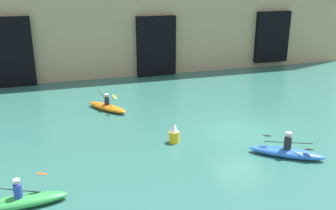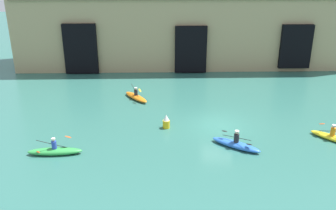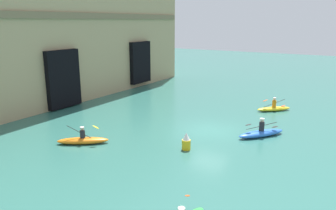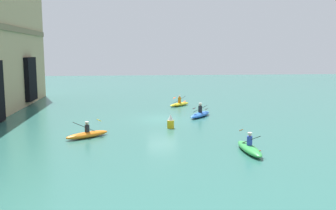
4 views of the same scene
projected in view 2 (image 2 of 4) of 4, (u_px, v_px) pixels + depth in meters
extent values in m
plane|color=#2D665B|center=(219.00, 125.00, 28.42)|extent=(120.00, 120.00, 0.00)
cube|color=black|center=(81.00, 49.00, 39.62)|extent=(3.50, 0.70, 5.29)
cube|color=black|center=(191.00, 49.00, 39.96)|extent=(3.38, 0.70, 4.99)
cube|color=black|center=(295.00, 46.00, 40.14)|extent=(3.35, 0.70, 4.70)
ellipsoid|color=blue|center=(236.00, 145.00, 25.14)|extent=(3.28, 2.69, 0.42)
cylinder|color=#232328|center=(236.00, 138.00, 24.95)|extent=(0.35, 0.35, 0.59)
sphere|color=beige|center=(237.00, 132.00, 24.79)|extent=(0.24, 0.24, 0.24)
cylinder|color=silver|center=(237.00, 131.00, 24.76)|extent=(0.30, 0.30, 0.06)
cylinder|color=black|center=(236.00, 138.00, 24.94)|extent=(1.60, 1.58, 0.38)
ellipsoid|color=black|center=(249.00, 144.00, 24.38)|extent=(0.44, 0.44, 0.12)
ellipsoid|color=black|center=(224.00, 131.00, 25.50)|extent=(0.44, 0.44, 0.12)
ellipsoid|color=green|center=(55.00, 151.00, 24.29)|extent=(3.53, 0.87, 0.43)
cylinder|color=#2D47B7|center=(54.00, 145.00, 24.11)|extent=(0.31, 0.31, 0.52)
sphere|color=beige|center=(53.00, 140.00, 23.97)|extent=(0.21, 0.21, 0.21)
cylinder|color=silver|center=(53.00, 139.00, 23.94)|extent=(0.26, 0.26, 0.06)
cylinder|color=black|center=(54.00, 144.00, 24.10)|extent=(2.02, 0.58, 0.96)
ellipsoid|color=#D84C19|center=(68.00, 137.00, 24.19)|extent=(0.45, 0.28, 0.22)
ellipsoid|color=#D84C19|center=(40.00, 152.00, 24.01)|extent=(0.45, 0.28, 0.22)
ellipsoid|color=orange|center=(136.00, 97.00, 33.43)|extent=(2.49, 3.00, 0.41)
cylinder|color=#232328|center=(136.00, 92.00, 33.27)|extent=(0.32, 0.32, 0.47)
sphere|color=tan|center=(136.00, 89.00, 33.14)|extent=(0.22, 0.22, 0.22)
cylinder|color=silver|center=(136.00, 88.00, 33.10)|extent=(0.27, 0.27, 0.06)
cylinder|color=black|center=(136.00, 92.00, 33.26)|extent=(0.93, 1.77, 1.05)
ellipsoid|color=yellow|center=(132.00, 94.00, 34.14)|extent=(0.35, 0.45, 0.25)
ellipsoid|color=yellow|center=(140.00, 90.00, 32.38)|extent=(0.35, 0.45, 0.25)
ellipsoid|color=yellow|center=(332.00, 138.00, 26.18)|extent=(2.63, 2.68, 0.36)
cylinder|color=orange|center=(333.00, 132.00, 26.00)|extent=(0.33, 0.33, 0.58)
sphere|color=beige|center=(334.00, 126.00, 25.85)|extent=(0.21, 0.21, 0.21)
cylinder|color=silver|center=(334.00, 125.00, 25.82)|extent=(0.27, 0.27, 0.06)
cylinder|color=black|center=(333.00, 131.00, 25.99)|extent=(1.31, 1.47, 0.66)
ellipsoid|color=#D84C19|center=(322.00, 124.00, 26.46)|extent=(0.42, 0.44, 0.18)
cylinder|color=yellow|center=(166.00, 124.00, 27.93)|extent=(0.53, 0.53, 0.61)
cone|color=white|center=(166.00, 118.00, 27.73)|extent=(0.45, 0.45, 0.45)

